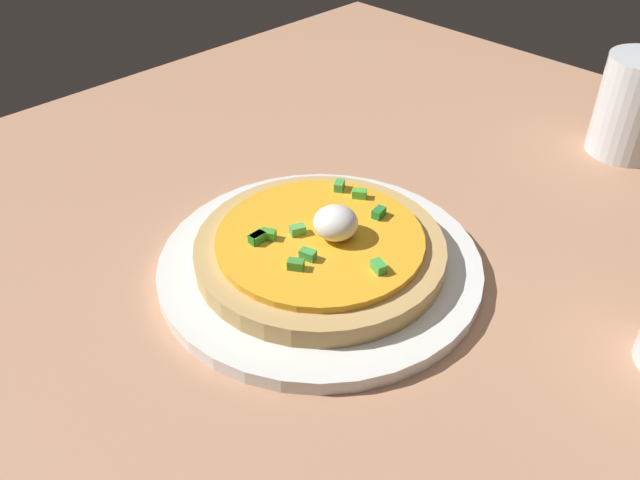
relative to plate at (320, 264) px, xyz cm
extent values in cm
cube|color=tan|center=(3.02, 14.70, -2.06)|extent=(104.13, 87.50, 2.84)
cylinder|color=white|center=(0.00, 0.00, 0.00)|extent=(28.16, 28.16, 1.28)
cylinder|color=tan|center=(0.00, 0.00, 1.54)|extent=(21.61, 21.61, 1.80)
cylinder|color=#F4A724|center=(0.00, 0.00, 2.76)|extent=(17.86, 17.86, 0.64)
ellipsoid|color=white|center=(0.94, 0.90, 4.47)|extent=(3.78, 3.78, 2.78)
cube|color=green|center=(-1.65, 6.76, 3.48)|extent=(1.51, 1.38, 0.80)
cube|color=green|center=(-1.14, 1.37, 3.48)|extent=(1.50, 1.29, 0.80)
cube|color=#56AF4F|center=(-1.56, -1.14, 3.48)|extent=(1.21, 1.48, 0.80)
cube|color=green|center=(-3.10, -4.25, 3.48)|extent=(0.87, 1.32, 0.80)
cube|color=#248635|center=(1.62, 5.69, 3.48)|extent=(1.01, 1.40, 0.80)
cube|color=green|center=(1.48, -2.86, 3.48)|extent=(1.46, 1.14, 0.80)
cube|color=#27892C|center=(-3.17, -4.33, 3.48)|extent=(0.80, 1.28, 0.80)
cube|color=green|center=(1.71, -4.42, 3.48)|extent=(1.51, 1.37, 0.80)
cube|color=green|center=(-3.91, 6.45, 3.48)|extent=(1.34, 1.51, 0.80)
cube|color=green|center=(6.53, 0.05, 3.48)|extent=(1.47, 1.16, 0.80)
cube|color=green|center=(-2.87, -3.33, 3.48)|extent=(1.51, 1.33, 0.80)
cylinder|color=silver|center=(9.21, 39.45, 4.88)|extent=(8.12, 8.12, 11.03)
cylinder|color=beige|center=(9.21, 39.45, 4.33)|extent=(7.15, 7.15, 9.13)
camera|label=1|loc=(31.49, -31.38, 36.27)|focal=36.72mm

